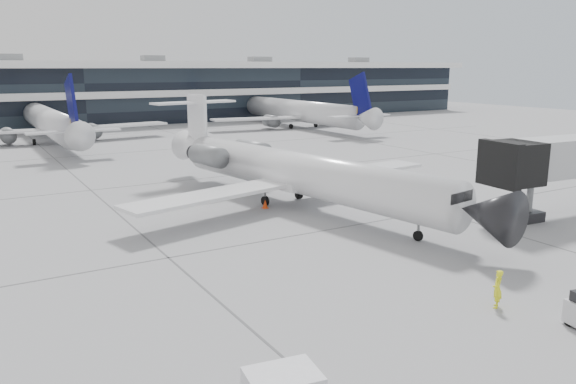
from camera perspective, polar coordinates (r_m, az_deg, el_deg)
ground at (r=35.81m, az=3.30°, el=-4.00°), size 220.00×220.00×0.00m
terminal at (r=112.23m, az=-20.97°, el=9.11°), size 170.00×22.00×10.00m
bg_jet_center at (r=84.82m, az=-22.84°, el=4.69°), size 32.00×40.00×9.60m
bg_jet_right at (r=98.44m, az=0.96°, el=6.64°), size 32.00×40.00×9.60m
regional_jet at (r=41.84m, az=0.51°, el=2.18°), size 26.91×33.57×7.77m
ramp_worker at (r=26.18m, az=20.50°, el=-9.21°), size 0.73×0.70×1.69m
traffic_cone at (r=41.46m, az=-2.34°, el=-1.25°), size 0.52×0.52×0.64m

